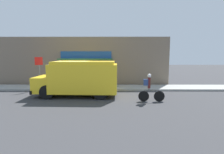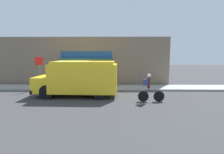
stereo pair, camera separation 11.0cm
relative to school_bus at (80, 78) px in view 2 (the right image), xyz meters
The scene contains 7 objects.
ground_plane 2.10m from the school_bus, 120.14° to the left, with size 70.00×70.00×0.00m, color #38383A.
sidewalk 2.91m from the school_bus, 108.83° to the left, with size 28.00×2.09×0.14m.
storefront 4.18m from the school_bus, 101.83° to the left, with size 15.88×0.99×4.26m.
school_bus is the anchor object (origin of this frame).
cyclist 4.54m from the school_bus, 18.21° to the right, with size 1.53×0.22×1.63m.
stop_sign_post 4.04m from the school_bus, 151.22° to the left, with size 0.45×0.45×2.45m.
trash_bin 3.50m from the school_bus, 50.09° to the left, with size 0.46×0.46×0.97m.
Camera 2 is at (3.15, -12.88, 2.72)m, focal length 28.00 mm.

